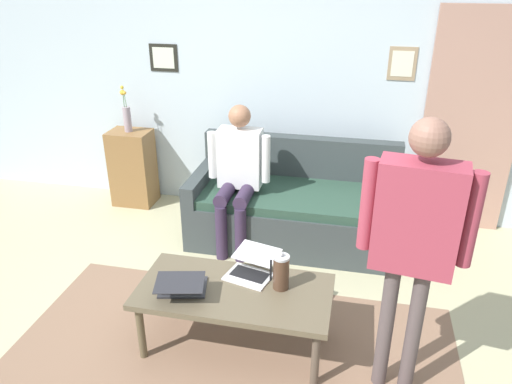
% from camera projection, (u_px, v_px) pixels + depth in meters
% --- Properties ---
extents(ground_plane, '(7.68, 7.68, 0.00)m').
position_uv_depth(ground_plane, '(230.00, 345.00, 3.32)').
color(ground_plane, '#BAB48C').
extents(area_rug, '(2.93, 1.56, 0.01)m').
position_uv_depth(area_rug, '(232.00, 353.00, 3.24)').
color(area_rug, '#87654E').
rests_on(area_rug, ground_plane).
extents(back_wall, '(7.04, 0.11, 2.70)m').
position_uv_depth(back_wall, '(287.00, 78.00, 4.70)').
color(back_wall, silver).
rests_on(back_wall, ground_plane).
extents(interior_door, '(0.82, 0.09, 2.05)m').
position_uv_depth(interior_door, '(470.00, 125.00, 4.42)').
color(interior_door, tan).
rests_on(interior_door, ground_plane).
extents(couch, '(1.86, 0.88, 0.88)m').
position_uv_depth(couch, '(295.00, 207.00, 4.51)').
color(couch, '#373E3F').
rests_on(couch, ground_plane).
extents(coffee_table, '(1.25, 0.61, 0.45)m').
position_uv_depth(coffee_table, '(234.00, 295.00, 3.16)').
color(coffee_table, brown).
rests_on(coffee_table, ground_plane).
extents(laptop_left, '(0.36, 0.39, 0.13)m').
position_uv_depth(laptop_left, '(182.00, 286.00, 3.09)').
color(laptop_left, '#28282D').
rests_on(laptop_left, coffee_table).
extents(laptop_center, '(0.37, 0.40, 0.13)m').
position_uv_depth(laptop_center, '(251.00, 268.00, 3.27)').
color(laptop_center, silver).
rests_on(laptop_center, coffee_table).
extents(french_press, '(0.12, 0.10, 0.27)m').
position_uv_depth(french_press, '(281.00, 272.00, 3.10)').
color(french_press, '#4C3323').
rests_on(french_press, coffee_table).
extents(side_shelf, '(0.42, 0.32, 0.80)m').
position_uv_depth(side_shelf, '(133.00, 168.00, 5.15)').
color(side_shelf, olive).
rests_on(side_shelf, ground_plane).
extents(flower_vase, '(0.08, 0.08, 0.47)m').
position_uv_depth(flower_vase, '(127.00, 116.00, 4.91)').
color(flower_vase, '#A3909C').
rests_on(flower_vase, side_shelf).
extents(person_standing, '(0.59, 0.25, 1.69)m').
position_uv_depth(person_standing, '(415.00, 231.00, 2.55)').
color(person_standing, '#544848').
rests_on(person_standing, ground_plane).
extents(person_seated, '(0.55, 0.51, 1.28)m').
position_uv_depth(person_seated, '(238.00, 170.00, 4.23)').
color(person_seated, '#352740').
rests_on(person_seated, ground_plane).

